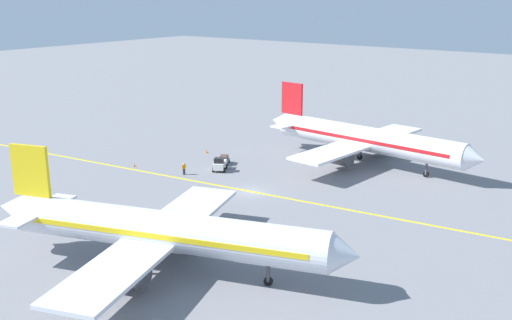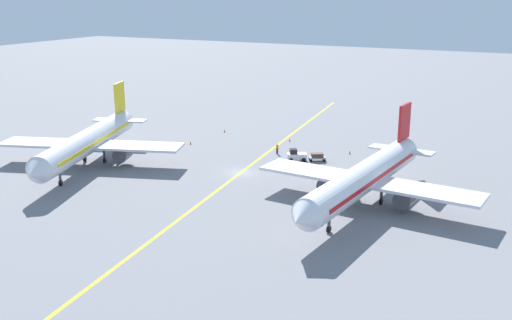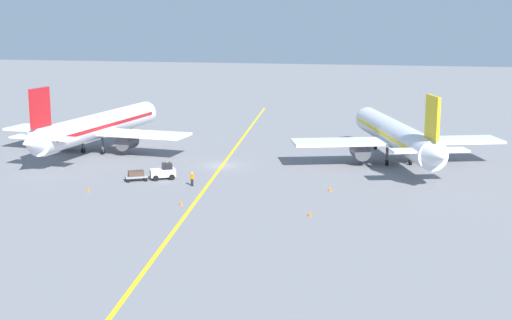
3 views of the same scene
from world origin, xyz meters
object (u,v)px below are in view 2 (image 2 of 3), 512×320
Objects in this scene: airplane_adjacent_stand at (89,141)px; ground_crew_worker at (277,148)px; traffic_cone_mid_apron at (225,131)px; baggage_cart_trailing at (317,156)px; traffic_cone_far_edge at (190,143)px; traffic_cone_by_wingtip at (350,152)px; baggage_tug_white at (296,156)px; airplane_at_gate at (365,177)px; traffic_cone_near_nose at (290,140)px.

ground_crew_worker is (-22.66, -18.70, -2.80)m from airplane_adjacent_stand.
ground_crew_worker is 3.05× the size of traffic_cone_mid_apron.
traffic_cone_far_edge is at bearing 0.15° from baggage_cart_trailing.
traffic_cone_by_wingtip is (-33.28, -23.86, -3.43)m from airplane_adjacent_stand.
baggage_tug_white reaches higher than traffic_cone_far_edge.
traffic_cone_by_wingtip is at bearing -117.68° from baggage_cart_trailing.
traffic_cone_far_edge is at bearing -4.37° from baggage_tug_white.
baggage_tug_white is 6.09× the size of traffic_cone_by_wingtip.
traffic_cone_mid_apron is 10.67m from traffic_cone_far_edge.
airplane_at_gate and airplane_adjacent_stand have the same top height.
airplane_at_gate reaches higher than traffic_cone_near_nose.
traffic_cone_near_nose is (5.95, -11.17, -0.63)m from baggage_tug_white.
baggage_tug_white reaches higher than traffic_cone_by_wingtip.
airplane_adjacent_stand is at bearing 39.52° from ground_crew_worker.
traffic_cone_by_wingtip is at bearing -154.06° from ground_crew_worker.
airplane_at_gate reaches higher than traffic_cone_by_wingtip.
traffic_cone_far_edge is at bearing 86.10° from traffic_cone_mid_apron.
traffic_cone_mid_apron is 26.21m from traffic_cone_by_wingtip.
baggage_cart_trailing is at bearing 154.89° from traffic_cone_mid_apron.
airplane_at_gate is 10.61× the size of baggage_tug_white.
baggage_cart_trailing is 5.37× the size of traffic_cone_far_edge.
airplane_at_gate is 20.70m from baggage_cart_trailing.
traffic_cone_mid_apron is at bearing -31.98° from ground_crew_worker.
airplane_adjacent_stand is 62.94× the size of traffic_cone_near_nose.
baggage_cart_trailing is 5.37× the size of traffic_cone_near_nose.
traffic_cone_mid_apron is (15.23, -9.51, -0.63)m from ground_crew_worker.
baggage_tug_white is (15.30, -14.67, -2.81)m from airplane_at_gate.
traffic_cone_mid_apron and traffic_cone_by_wingtip have the same top height.
traffic_cone_near_nose is 1.00× the size of traffic_cone_by_wingtip.
traffic_cone_far_edge is (15.96, 1.13, -0.63)m from ground_crew_worker.
traffic_cone_near_nose is at bearing -127.94° from airplane_adjacent_stand.
traffic_cone_mid_apron is at bearing -9.55° from traffic_cone_by_wingtip.
ground_crew_worker is 16.01m from traffic_cone_far_edge.
traffic_cone_by_wingtip is at bearing 164.68° from traffic_cone_near_nose.
airplane_at_gate is at bearing -178.20° from airplane_adjacent_stand.
airplane_adjacent_stand is 34.93m from baggage_cart_trailing.
traffic_cone_by_wingtip and traffic_cone_far_edge have the same top height.
ground_crew_worker is 11.82m from traffic_cone_by_wingtip.
baggage_cart_trailing is (-30.01, -17.63, -2.95)m from airplane_adjacent_stand.
airplane_at_gate is 64.63× the size of traffic_cone_by_wingtip.
ground_crew_worker is at bearing -175.96° from traffic_cone_far_edge.
baggage_tug_white is 6.09× the size of traffic_cone_far_edge.
traffic_cone_mid_apron is (13.76, -1.04, 0.00)m from traffic_cone_near_nose.
traffic_cone_far_edge is (26.58, 6.29, 0.00)m from traffic_cone_by_wingtip.
airplane_adjacent_stand is 29.37m from traffic_cone_mid_apron.
traffic_cone_by_wingtip is at bearing -128.04° from baggage_tug_white.
airplane_at_gate is 39.40m from traffic_cone_far_edge.
traffic_cone_near_nose and traffic_cone_mid_apron have the same top height.
traffic_cone_near_nose is 1.00× the size of traffic_cone_far_edge.
airplane_adjacent_stand is at bearing 52.06° from traffic_cone_near_nose.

